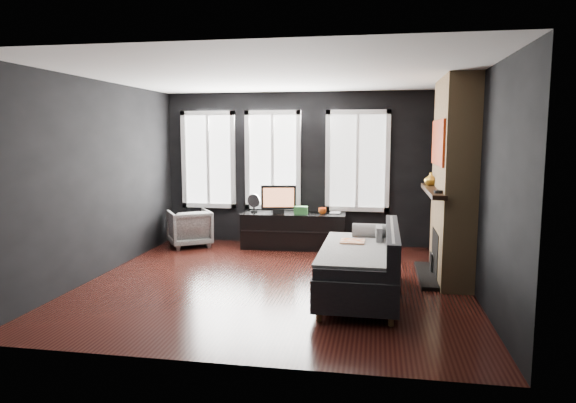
% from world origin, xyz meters
% --- Properties ---
extents(floor, '(5.00, 5.00, 0.00)m').
position_xyz_m(floor, '(0.00, 0.00, 0.00)').
color(floor, black).
rests_on(floor, ground).
extents(ceiling, '(5.00, 5.00, 0.00)m').
position_xyz_m(ceiling, '(0.00, 0.00, 2.70)').
color(ceiling, white).
rests_on(ceiling, ground).
extents(wall_back, '(5.00, 0.02, 2.70)m').
position_xyz_m(wall_back, '(0.00, 2.50, 1.35)').
color(wall_back, black).
rests_on(wall_back, ground).
extents(wall_left, '(0.02, 5.00, 2.70)m').
position_xyz_m(wall_left, '(-2.50, 0.00, 1.35)').
color(wall_left, black).
rests_on(wall_left, ground).
extents(wall_right, '(0.02, 5.00, 2.70)m').
position_xyz_m(wall_right, '(2.50, 0.00, 1.35)').
color(wall_right, black).
rests_on(wall_right, ground).
extents(windows, '(4.00, 0.16, 1.76)m').
position_xyz_m(windows, '(-0.45, 2.46, 2.38)').
color(windows, white).
rests_on(windows, wall_back).
extents(fireplace, '(0.70, 1.62, 2.70)m').
position_xyz_m(fireplace, '(2.30, 0.60, 1.35)').
color(fireplace, '#93724C').
rests_on(fireplace, floor).
extents(sofa, '(1.04, 2.04, 0.87)m').
position_xyz_m(sofa, '(1.10, -0.43, 0.44)').
color(sofa, black).
rests_on(sofa, floor).
extents(stripe_pillow, '(0.08, 0.32, 0.32)m').
position_xyz_m(stripe_pillow, '(1.33, 0.04, 0.63)').
color(stripe_pillow, gray).
rests_on(stripe_pillow, sofa).
extents(armchair, '(0.93, 0.92, 0.71)m').
position_xyz_m(armchair, '(-1.95, 1.95, 0.35)').
color(armchair, white).
rests_on(armchair, floor).
extents(media_console, '(1.80, 0.62, 0.61)m').
position_xyz_m(media_console, '(-0.11, 2.10, 0.31)').
color(media_console, black).
rests_on(media_console, floor).
extents(monitor, '(0.63, 0.25, 0.55)m').
position_xyz_m(monitor, '(-0.37, 2.07, 0.89)').
color(monitor, black).
rests_on(monitor, media_console).
extents(desk_fan, '(0.28, 0.28, 0.33)m').
position_xyz_m(desk_fan, '(-0.82, 2.10, 0.78)').
color(desk_fan, '#A9A9A9').
rests_on(desk_fan, media_console).
extents(mug, '(0.16, 0.14, 0.14)m').
position_xyz_m(mug, '(0.39, 2.08, 0.68)').
color(mug, '#D65114').
rests_on(mug, media_console).
extents(book, '(0.17, 0.02, 0.24)m').
position_xyz_m(book, '(0.51, 2.21, 0.73)').
color(book, tan).
rests_on(book, media_console).
extents(storage_box, '(0.25, 0.17, 0.13)m').
position_xyz_m(storage_box, '(0.02, 2.04, 0.68)').
color(storage_box, '#2F7234').
rests_on(storage_box, media_console).
extents(mantel_vase, '(0.21, 0.21, 0.18)m').
position_xyz_m(mantel_vase, '(2.05, 1.05, 1.32)').
color(mantel_vase, yellow).
rests_on(mantel_vase, fireplace).
extents(mantel_clock, '(0.12, 0.12, 0.04)m').
position_xyz_m(mantel_clock, '(2.05, 0.05, 1.25)').
color(mantel_clock, black).
rests_on(mantel_clock, fireplace).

